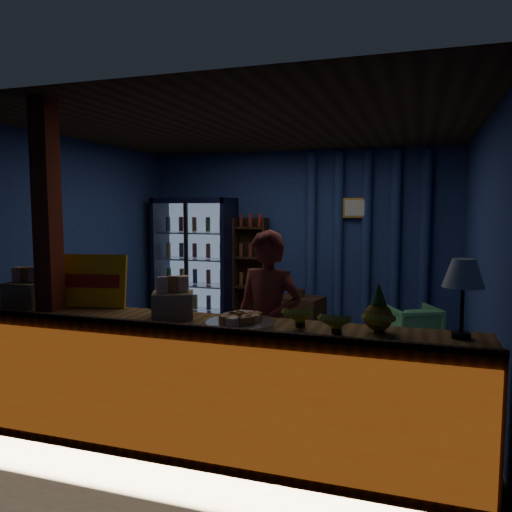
{
  "coord_description": "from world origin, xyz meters",
  "views": [
    {
      "loc": [
        1.71,
        -5.1,
        1.76
      ],
      "look_at": [
        0.11,
        -0.2,
        1.26
      ],
      "focal_mm": 35.0,
      "sensor_mm": 36.0,
      "label": 1
    }
  ],
  "objects_px": {
    "pastry_tray": "(240,321)",
    "table_lamp": "(463,276)",
    "shopkeeper": "(268,327)",
    "green_chair": "(413,327)"
  },
  "relations": [
    {
      "from": "shopkeeper",
      "to": "pastry_tray",
      "type": "xyz_separation_m",
      "value": [
        -0.01,
        -0.63,
        0.19
      ]
    },
    {
      "from": "green_chair",
      "to": "table_lamp",
      "type": "bearing_deg",
      "value": 69.56
    },
    {
      "from": "pastry_tray",
      "to": "shopkeeper",
      "type": "bearing_deg",
      "value": 89.0
    },
    {
      "from": "shopkeeper",
      "to": "green_chair",
      "type": "xyz_separation_m",
      "value": [
        1.11,
        2.66,
        -0.53
      ]
    },
    {
      "from": "pastry_tray",
      "to": "table_lamp",
      "type": "distance_m",
      "value": 1.47
    },
    {
      "from": "pastry_tray",
      "to": "green_chair",
      "type": "bearing_deg",
      "value": 71.17
    },
    {
      "from": "green_chair",
      "to": "table_lamp",
      "type": "height_order",
      "value": "table_lamp"
    },
    {
      "from": "green_chair",
      "to": "shopkeeper",
      "type": "bearing_deg",
      "value": 41.43
    },
    {
      "from": "shopkeeper",
      "to": "table_lamp",
      "type": "bearing_deg",
      "value": -11.96
    },
    {
      "from": "table_lamp",
      "to": "shopkeeper",
      "type": "bearing_deg",
      "value": 159.71
    }
  ]
}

